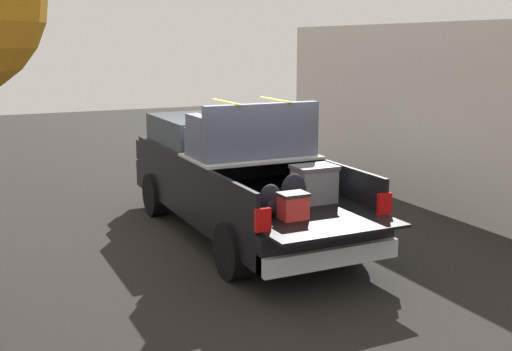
% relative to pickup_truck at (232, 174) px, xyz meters
% --- Properties ---
extents(ground_plane, '(40.00, 40.00, 0.00)m').
position_rel_pickup_truck_xyz_m(ground_plane, '(-0.34, 0.00, -0.94)').
color(ground_plane, black).
extents(pickup_truck, '(6.05, 2.06, 2.23)m').
position_rel_pickup_truck_xyz_m(pickup_truck, '(0.00, 0.00, 0.00)').
color(pickup_truck, black).
rests_on(pickup_truck, ground_plane).
extents(building_facade, '(9.21, 0.36, 3.43)m').
position_rel_pickup_truck_xyz_m(building_facade, '(0.04, -3.99, 0.78)').
color(building_facade, silver).
rests_on(building_facade, ground_plane).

